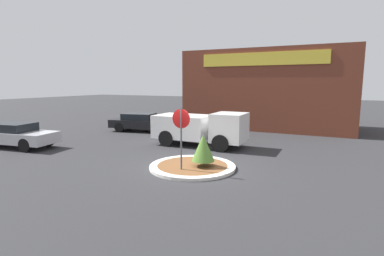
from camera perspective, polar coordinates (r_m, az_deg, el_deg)
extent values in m
plane|color=#2D2D30|center=(12.55, 0.08, -7.62)|extent=(120.00, 120.00, 0.00)
cylinder|color=silver|center=(12.53, 0.08, -7.35)|extent=(3.57, 3.57, 0.12)
cylinder|color=brown|center=(12.53, 0.08, -7.34)|extent=(2.93, 2.93, 0.12)
cylinder|color=#4C4C51|center=(11.66, -2.07, -2.47)|extent=(0.07, 0.07, 2.53)
cylinder|color=#B71414|center=(11.53, -2.10, 1.78)|extent=(0.75, 0.03, 0.75)
cylinder|color=brown|center=(12.33, 2.13, -6.76)|extent=(0.08, 0.08, 0.23)
cone|color=#4C752D|center=(12.17, 2.15, -3.78)|extent=(0.94, 0.94, 1.09)
cube|color=white|center=(16.04, 7.15, 0.12)|extent=(1.66, 1.98, 1.51)
cube|color=white|center=(17.13, -1.69, 0.33)|extent=(3.10, 2.09, 1.28)
cube|color=black|center=(15.84, 9.15, 0.93)|extent=(0.05, 1.76, 0.53)
cylinder|color=black|center=(17.10, 7.63, -1.78)|extent=(0.90, 0.23, 0.90)
cylinder|color=black|center=(15.33, 5.43, -2.94)|extent=(0.90, 0.23, 0.90)
cylinder|color=black|center=(18.31, -1.89, -1.02)|extent=(0.90, 0.23, 0.90)
cylinder|color=black|center=(16.67, -4.91, -2.00)|extent=(0.90, 0.23, 0.90)
cube|color=brown|center=(24.74, 14.54, 7.11)|extent=(12.51, 6.00, 5.97)
cube|color=gold|center=(21.84, 13.12, 12.72)|extent=(8.76, 0.08, 0.90)
cube|color=#B7B7BC|center=(18.95, -30.40, -1.43)|extent=(4.65, 2.33, 0.59)
cube|color=black|center=(19.04, -30.96, 0.16)|extent=(2.33, 1.80, 0.45)
cylinder|color=black|center=(18.54, -25.67, -2.04)|extent=(0.73, 0.29, 0.71)
cylinder|color=black|center=(17.45, -29.24, -2.91)|extent=(0.73, 0.29, 0.71)
cylinder|color=black|center=(20.53, -31.28, -1.49)|extent=(0.73, 0.29, 0.71)
cube|color=black|center=(22.09, -9.49, 0.86)|extent=(4.81, 2.51, 0.58)
cube|color=black|center=(22.13, -10.06, 2.20)|extent=(2.43, 1.88, 0.45)
cylinder|color=black|center=(22.29, -5.31, 0.39)|extent=(0.70, 0.31, 0.68)
cylinder|color=black|center=(20.83, -6.88, -0.21)|extent=(0.70, 0.31, 0.68)
cylinder|color=black|center=(23.46, -11.79, 0.65)|extent=(0.70, 0.31, 0.68)
cylinder|color=black|center=(22.08, -13.69, 0.10)|extent=(0.70, 0.31, 0.68)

